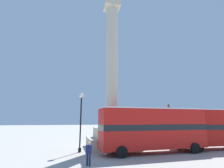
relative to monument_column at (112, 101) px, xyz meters
The scene contains 7 objects.
ground_plane 5.45m from the monument_column, ahead, with size 200.00×200.00×0.00m, color #ADA89E.
monument_column is the anchor object (origin of this frame).
bus_a 12.78m from the monument_column, 16.92° to the right, with size 11.49×3.27×4.35m.
bus_b 6.11m from the monument_column, 52.73° to the right, with size 10.79×3.10×4.35m.
equestrian_statue 12.46m from the monument_column, 25.34° to the left, with size 3.69×2.90×5.78m.
street_lamp 4.61m from the monument_column, 153.16° to the right, with size 0.49×0.49×5.95m.
pedestrian_near_lamp 9.38m from the monument_column, 115.14° to the right, with size 0.41×0.42×1.60m.
Camera 1 is at (-4.90, -20.64, 3.16)m, focal length 28.00 mm.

